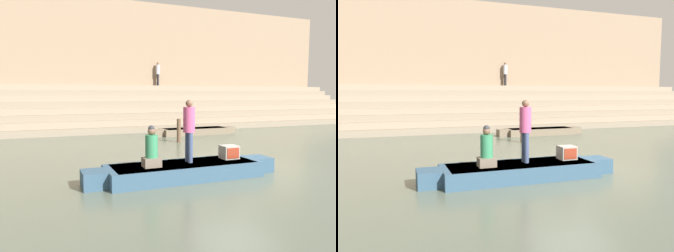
# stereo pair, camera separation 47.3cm
# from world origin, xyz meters

# --- Properties ---
(ground_plane) EXTENTS (120.00, 120.00, 0.00)m
(ground_plane) POSITION_xyz_m (0.00, 0.00, 0.00)
(ground_plane) COLOR #566051
(ghat_steps) EXTENTS (36.00, 4.62, 2.88)m
(ghat_steps) POSITION_xyz_m (0.00, 12.78, 1.02)
(ghat_steps) COLOR gray
(ghat_steps) RESTS_ON ground
(back_wall) EXTENTS (34.20, 1.28, 8.81)m
(back_wall) POSITION_xyz_m (0.00, 15.02, 4.38)
(back_wall) COLOR #937A60
(back_wall) RESTS_ON ground
(rowboat_main) EXTENTS (5.43, 1.44, 0.42)m
(rowboat_main) POSITION_xyz_m (-1.96, -0.57, 0.22)
(rowboat_main) COLOR #33516B
(rowboat_main) RESTS_ON ground
(person_standing) EXTENTS (0.32, 0.32, 1.70)m
(person_standing) POSITION_xyz_m (-1.79, -0.48, 1.40)
(person_standing) COLOR #3D4C75
(person_standing) RESTS_ON rowboat_main
(person_rowing) EXTENTS (0.45, 0.35, 1.07)m
(person_rowing) POSITION_xyz_m (-2.93, -0.67, 0.85)
(person_rowing) COLOR #756656
(person_rowing) RESTS_ON rowboat_main
(tv_set) EXTENTS (0.47, 0.42, 0.38)m
(tv_set) POSITION_xyz_m (-0.49, -0.47, 0.61)
(tv_set) COLOR #9E998E
(tv_set) RESTS_ON rowboat_main
(moored_boat_shore) EXTENTS (4.98, 1.12, 0.37)m
(moored_boat_shore) POSITION_xyz_m (2.59, 7.95, 0.20)
(moored_boat_shore) COLOR #756651
(moored_boat_shore) RESTS_ON ground
(mooring_post) EXTENTS (0.19, 0.19, 1.11)m
(mooring_post) POSITION_xyz_m (0.56, 5.55, 0.55)
(mooring_post) COLOR brown
(mooring_post) RESTS_ON ground
(person_on_steps) EXTENTS (0.30, 0.30, 1.69)m
(person_on_steps) POSITION_xyz_m (2.64, 14.13, 3.87)
(person_on_steps) COLOR #28282D
(person_on_steps) RESTS_ON ghat_steps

